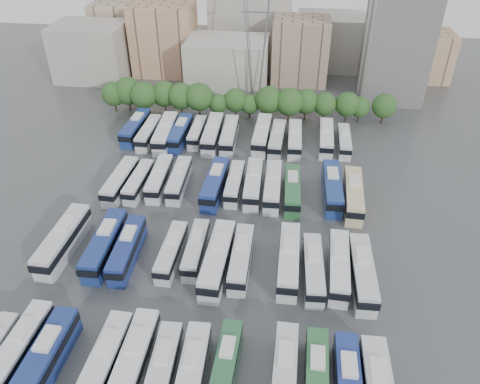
# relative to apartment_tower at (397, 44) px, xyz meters

# --- Properties ---
(ground) EXTENTS (220.00, 220.00, 0.00)m
(ground) POSITION_rel_apartment_tower_xyz_m (-34.00, -58.00, -13.00)
(ground) COLOR #424447
(ground) RESTS_ON ground
(tree_line) EXTENTS (65.75, 7.77, 7.96)m
(tree_line) POSITION_rel_apartment_tower_xyz_m (-36.51, -15.92, -8.61)
(tree_line) COLOR black
(tree_line) RESTS_ON ground
(city_buildings) EXTENTS (102.00, 35.00, 20.00)m
(city_buildings) POSITION_rel_apartment_tower_xyz_m (-41.46, 13.86, -5.13)
(city_buildings) COLOR #9E998E
(city_buildings) RESTS_ON ground
(apartment_tower) EXTENTS (14.00, 14.00, 26.00)m
(apartment_tower) POSITION_rel_apartment_tower_xyz_m (0.00, 0.00, 0.00)
(apartment_tower) COLOR silver
(apartment_tower) RESTS_ON ground
(electricity_pylon) EXTENTS (9.00, 6.91, 33.83)m
(electricity_pylon) POSITION_rel_apartment_tower_xyz_m (-32.00, -8.00, 5.66)
(electricity_pylon) COLOR slate
(electricity_pylon) RESTS_ON ground
(bus_r0_s1) EXTENTS (3.16, 12.27, 3.82)m
(bus_r0_s1) POSITION_rel_apartment_tower_xyz_m (-52.38, -81.82, -11.13)
(bus_r0_s1) COLOR silver
(bus_r0_s1) RESTS_ON ground
(bus_r0_s2) EXTENTS (3.25, 13.16, 4.10)m
(bus_r0_s2) POSITION_rel_apartment_tower_xyz_m (-48.82, -83.13, -10.98)
(bus_r0_s2) COLOR navy
(bus_r0_s2) RESTS_ON ground
(bus_r0_s4) EXTENTS (3.15, 12.56, 3.91)m
(bus_r0_s4) POSITION_rel_apartment_tower_xyz_m (-42.17, -82.59, -11.08)
(bus_r0_s4) COLOR silver
(bus_r0_s4) RESTS_ON ground
(bus_r0_s5) EXTENTS (2.90, 12.84, 4.02)m
(bus_r0_s5) POSITION_rel_apartment_tower_xyz_m (-39.00, -82.13, -11.03)
(bus_r0_s5) COLOR silver
(bus_r0_s5) RESTS_ON ground
(bus_r0_s6) EXTENTS (2.87, 11.84, 3.70)m
(bus_r0_s6) POSITION_rel_apartment_tower_xyz_m (-35.60, -82.93, -11.19)
(bus_r0_s6) COLOR silver
(bus_r0_s6) RESTS_ON ground
(bus_r0_s7) EXTENTS (2.95, 12.39, 3.87)m
(bus_r0_s7) POSITION_rel_apartment_tower_xyz_m (-32.34, -83.00, -11.10)
(bus_r0_s7) COLOR silver
(bus_r0_s7) RESTS_ON ground
(bus_r0_s8) EXTENTS (2.80, 10.92, 3.40)m
(bus_r0_s8) POSITION_rel_apartment_tower_xyz_m (-28.90, -81.15, -11.33)
(bus_r0_s8) COLOR #2A643F
(bus_r0_s8) RESTS_ON ground
(bus_r0_s10) EXTENTS (2.87, 12.00, 3.75)m
(bus_r0_s10) POSITION_rel_apartment_tower_xyz_m (-22.45, -81.63, -11.16)
(bus_r0_s10) COLOR silver
(bus_r0_s10) RESTS_ON ground
(bus_r0_s11) EXTENTS (2.77, 11.42, 3.56)m
(bus_r0_s11) POSITION_rel_apartment_tower_xyz_m (-19.02, -81.56, -11.25)
(bus_r0_s11) COLOR #2D6A3B
(bus_r0_s11) RESTS_ON ground
(bus_r1_s0) EXTENTS (3.48, 13.73, 4.28)m
(bus_r1_s0) POSITION_rel_apartment_tower_xyz_m (-55.25, -63.49, -10.90)
(bus_r1_s0) COLOR silver
(bus_r1_s0) RESTS_ON ground
(bus_r1_s2) EXTENTS (2.93, 13.17, 4.13)m
(bus_r1_s2) POSITION_rel_apartment_tower_xyz_m (-48.93, -63.57, -10.97)
(bus_r1_s2) COLOR navy
(bus_r1_s2) RESTS_ON ground
(bus_r1_s3) EXTENTS (2.97, 12.24, 3.82)m
(bus_r1_s3) POSITION_rel_apartment_tower_xyz_m (-45.51, -64.04, -11.12)
(bus_r1_s3) COLOR navy
(bus_r1_s3) RESTS_ON ground
(bus_r1_s5) EXTENTS (2.68, 10.94, 3.41)m
(bus_r1_s5) POSITION_rel_apartment_tower_xyz_m (-39.17, -63.62, -11.32)
(bus_r1_s5) COLOR silver
(bus_r1_s5) RESTS_ON ground
(bus_r1_s6) EXTENTS (2.38, 10.87, 3.41)m
(bus_r1_s6) POSITION_rel_apartment_tower_xyz_m (-35.80, -62.74, -11.33)
(bus_r1_s6) COLOR silver
(bus_r1_s6) RESTS_ON ground
(bus_r1_s7) EXTENTS (3.50, 13.69, 4.26)m
(bus_r1_s7) POSITION_rel_apartment_tower_xyz_m (-32.32, -64.87, -10.91)
(bus_r1_s7) COLOR silver
(bus_r1_s7) RESTS_ON ground
(bus_r1_s8) EXTENTS (2.67, 11.88, 3.72)m
(bus_r1_s8) POSITION_rel_apartment_tower_xyz_m (-29.11, -64.02, -11.17)
(bus_r1_s8) COLOR silver
(bus_r1_s8) RESTS_ON ground
(bus_r1_s10) EXTENTS (2.91, 12.88, 4.03)m
(bus_r1_s10) POSITION_rel_apartment_tower_xyz_m (-22.51, -63.79, -11.02)
(bus_r1_s10) COLOR silver
(bus_r1_s10) RESTS_ON ground
(bus_r1_s11) EXTENTS (2.98, 11.83, 3.69)m
(bus_r1_s11) POSITION_rel_apartment_tower_xyz_m (-19.14, -64.97, -11.19)
(bus_r1_s11) COLOR silver
(bus_r1_s11) RESTS_ON ground
(bus_r1_s12) EXTENTS (3.30, 12.44, 3.87)m
(bus_r1_s12) POSITION_rel_apartment_tower_xyz_m (-15.67, -64.16, -11.10)
(bus_r1_s12) COLOR silver
(bus_r1_s12) RESTS_ON ground
(bus_r1_s13) EXTENTS (2.95, 12.84, 4.02)m
(bus_r1_s13) POSITION_rel_apartment_tower_xyz_m (-12.61, -65.13, -11.03)
(bus_r1_s13) COLOR silver
(bus_r1_s13) RESTS_ON ground
(bus_r2_s1) EXTENTS (3.26, 12.24, 3.80)m
(bus_r2_s1) POSITION_rel_apartment_tower_xyz_m (-52.14, -47.06, -11.13)
(bus_r2_s1) COLOR silver
(bus_r2_s1) RESTS_ON ground
(bus_r2_s2) EXTENTS (2.89, 11.02, 3.43)m
(bus_r2_s2) POSITION_rel_apartment_tower_xyz_m (-49.03, -46.59, -11.32)
(bus_r2_s2) COLOR silver
(bus_r2_s2) RESTS_ON ground
(bus_r2_s3) EXTENTS (2.83, 11.91, 3.72)m
(bus_r2_s3) POSITION_rel_apartment_tower_xyz_m (-45.65, -45.31, -11.17)
(bus_r2_s3) COLOR silver
(bus_r2_s3) RESTS_ON ground
(bus_r2_s4) EXTENTS (2.69, 11.68, 3.66)m
(bus_r2_s4) POSITION_rel_apartment_tower_xyz_m (-42.15, -45.38, -11.21)
(bus_r2_s4) COLOR silver
(bus_r2_s4) RESTS_ON ground
(bus_r2_s6) EXTENTS (3.45, 13.06, 4.06)m
(bus_r2_s6) POSITION_rel_apartment_tower_xyz_m (-35.65, -46.12, -11.01)
(bus_r2_s6) COLOR navy
(bus_r2_s6) RESTS_ON ground
(bus_r2_s7) EXTENTS (2.53, 11.09, 3.47)m
(bus_r2_s7) POSITION_rel_apartment_tower_xyz_m (-32.36, -45.29, -11.29)
(bus_r2_s7) COLOR silver
(bus_r2_s7) RESTS_ON ground
(bus_r2_s8) EXTENTS (2.90, 12.46, 3.90)m
(bus_r2_s8) POSITION_rel_apartment_tower_xyz_m (-29.12, -45.21, -11.09)
(bus_r2_s8) COLOR silver
(bus_r2_s8) RESTS_ON ground
(bus_r2_s9) EXTENTS (2.78, 12.46, 3.90)m
(bus_r2_s9) POSITION_rel_apartment_tower_xyz_m (-25.75, -45.73, -11.08)
(bus_r2_s9) COLOR silver
(bus_r2_s9) RESTS_ON ground
(bus_r2_s10) EXTENTS (2.94, 12.23, 3.82)m
(bus_r2_s10) POSITION_rel_apartment_tower_xyz_m (-22.42, -46.36, -11.12)
(bus_r2_s10) COLOR #2C6639
(bus_r2_s10) RESTS_ON ground
(bus_r2_s12) EXTENTS (3.10, 13.25, 4.14)m
(bus_r2_s12) POSITION_rel_apartment_tower_xyz_m (-15.69, -45.15, -10.97)
(bus_r2_s12) COLOR navy
(bus_r2_s12) RESTS_ON ground
(bus_r2_s13) EXTENTS (3.45, 13.18, 4.10)m
(bus_r2_s13) POSITION_rel_apartment_tower_xyz_m (-12.29, -46.88, -10.99)
(bus_r2_s13) COLOR beige
(bus_r2_s13) RESTS_ON ground
(bus_r3_s0) EXTENTS (3.36, 12.76, 3.97)m
(bus_r3_s0) POSITION_rel_apartment_tower_xyz_m (-55.47, -27.18, -11.05)
(bus_r3_s0) COLOR navy
(bus_r3_s0) RESTS_ON ground
(bus_r3_s1) EXTENTS (2.82, 11.73, 3.66)m
(bus_r3_s1) POSITION_rel_apartment_tower_xyz_m (-52.14, -28.93, -11.20)
(bus_r3_s1) COLOR silver
(bus_r3_s1) RESTS_ON ground
(bus_r3_s2) EXTENTS (3.46, 13.58, 4.23)m
(bus_r3_s2) POSITION_rel_apartment_tower_xyz_m (-48.63, -29.06, -10.92)
(bus_r3_s2) COLOR silver
(bus_r3_s2) RESTS_ON ground
(bus_r3_s3) EXTENTS (3.09, 12.53, 3.91)m
(bus_r3_s3) POSITION_rel_apartment_tower_xyz_m (-45.71, -28.40, -11.08)
(bus_r3_s3) COLOR navy
(bus_r3_s3) RESTS_ON ground
(bus_r3_s4) EXTENTS (2.39, 10.79, 3.38)m
(bus_r3_s4) POSITION_rel_apartment_tower_xyz_m (-42.38, -27.24, -11.34)
(bus_r3_s4) COLOR silver
(bus_r3_s4) RESTS_ON ground
(bus_r3_s5) EXTENTS (3.03, 13.33, 4.17)m
(bus_r3_s5) POSITION_rel_apartment_tower_xyz_m (-39.02, -28.19, -10.95)
(bus_r3_s5) COLOR silver
(bus_r3_s5) RESTS_ON ground
(bus_r3_s6) EXTENTS (3.01, 12.73, 3.98)m
(bus_r3_s6) POSITION_rel_apartment_tower_xyz_m (-35.54, -28.33, -11.05)
(bus_r3_s6) COLOR silver
(bus_r3_s6) RESTS_ON ground
(bus_r3_s8) EXTENTS (3.31, 13.35, 4.16)m
(bus_r3_s8) POSITION_rel_apartment_tower_xyz_m (-28.99, -27.51, -10.96)
(bus_r3_s8) COLOR silver
(bus_r3_s8) RESTS_ON ground
(bus_r3_s9) EXTENTS (3.21, 12.21, 3.80)m
(bus_r3_s9) POSITION_rel_apartment_tower_xyz_m (-25.83, -28.72, -11.14)
(bus_r3_s9) COLOR silver
(bus_r3_s9) RESTS_ON ground
(bus_r3_s10) EXTENTS (2.77, 12.20, 3.82)m
(bus_r3_s10) POSITION_rel_apartment_tower_xyz_m (-22.33, -28.34, -11.12)
(bus_r3_s10) COLOR silver
(bus_r3_s10) RESTS_ON ground
(bus_r3_s12) EXTENTS (3.07, 12.42, 3.87)m
(bus_r3_s12) POSITION_rel_apartment_tower_xyz_m (-16.05, -27.16, -11.10)
(bus_r3_s12) COLOR white
(bus_r3_s12) RESTS_ON ground
(bus_r3_s13) EXTENTS (2.54, 10.83, 3.39)m
(bus_r3_s13) POSITION_rel_apartment_tower_xyz_m (-12.48, -27.70, -11.34)
(bus_r3_s13) COLOR silver
(bus_r3_s13) RESTS_ON ground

